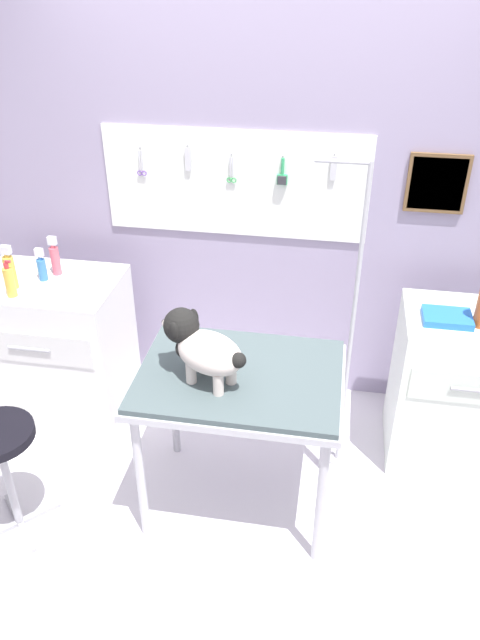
{
  "coord_description": "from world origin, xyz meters",
  "views": [
    {
      "loc": [
        0.39,
        -2.01,
        2.53
      ],
      "look_at": [
        0.0,
        0.24,
        1.1
      ],
      "focal_mm": 34.33,
      "sensor_mm": 36.0,
      "label": 1
    }
  ],
  "objects_px": {
    "dog": "(201,347)",
    "cabinet_right": "(457,388)",
    "counter_left": "(58,350)",
    "grooming_table": "(240,387)",
    "spray_bottle_tall": "(10,282)",
    "grooming_arm": "(349,341)"
  },
  "relations": [
    {
      "from": "grooming_table",
      "to": "grooming_arm",
      "type": "height_order",
      "value": "grooming_arm"
    },
    {
      "from": "cabinet_right",
      "to": "dog",
      "type": "bearing_deg",
      "value": -153.36
    },
    {
      "from": "grooming_arm",
      "to": "dog",
      "type": "bearing_deg",
      "value": -145.5
    },
    {
      "from": "dog",
      "to": "spray_bottle_tall",
      "type": "xyz_separation_m",
      "value": [
        -1.12,
        0.42,
        0.0
      ]
    },
    {
      "from": "dog",
      "to": "counter_left",
      "type": "height_order",
      "value": "dog"
    },
    {
      "from": "grooming_table",
      "to": "cabinet_right",
      "type": "height_order",
      "value": "cabinet_right"
    },
    {
      "from": "grooming_arm",
      "to": "cabinet_right",
      "type": "xyz_separation_m",
      "value": [
        0.62,
        0.19,
        -0.36
      ]
    },
    {
      "from": "grooming_table",
      "to": "spray_bottle_tall",
      "type": "relative_size",
      "value": 4.62
    },
    {
      "from": "dog",
      "to": "cabinet_right",
      "type": "xyz_separation_m",
      "value": [
        1.27,
        0.64,
        -0.55
      ]
    },
    {
      "from": "grooming_table",
      "to": "dog",
      "type": "distance_m",
      "value": 0.31
    },
    {
      "from": "counter_left",
      "to": "cabinet_right",
      "type": "xyz_separation_m",
      "value": [
        2.3,
        0.04,
        -0.01
      ]
    },
    {
      "from": "grooming_arm",
      "to": "grooming_table",
      "type": "bearing_deg",
      "value": -142.48
    },
    {
      "from": "dog",
      "to": "counter_left",
      "type": "xyz_separation_m",
      "value": [
        -1.03,
        0.6,
        -0.54
      ]
    },
    {
      "from": "dog",
      "to": "counter_left",
      "type": "bearing_deg",
      "value": 149.9
    },
    {
      "from": "grooming_table",
      "to": "spray_bottle_tall",
      "type": "height_order",
      "value": "spray_bottle_tall"
    },
    {
      "from": "grooming_arm",
      "to": "spray_bottle_tall",
      "type": "distance_m",
      "value": 1.79
    },
    {
      "from": "grooming_table",
      "to": "dog",
      "type": "bearing_deg",
      "value": -156.35
    },
    {
      "from": "dog",
      "to": "cabinet_right",
      "type": "height_order",
      "value": "dog"
    },
    {
      "from": "grooming_table",
      "to": "cabinet_right",
      "type": "xyz_separation_m",
      "value": [
        1.11,
        0.57,
        -0.3
      ]
    },
    {
      "from": "dog",
      "to": "grooming_table",
      "type": "bearing_deg",
      "value": 23.65
    },
    {
      "from": "dog",
      "to": "spray_bottle_tall",
      "type": "height_order",
      "value": "dog"
    },
    {
      "from": "grooming_table",
      "to": "cabinet_right",
      "type": "bearing_deg",
      "value": 27.05
    }
  ]
}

